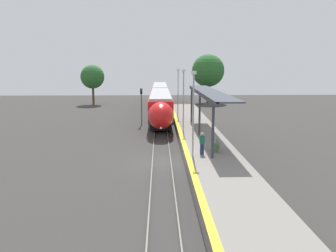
{
  "coord_description": "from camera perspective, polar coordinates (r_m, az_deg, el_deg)",
  "views": [
    {
      "loc": [
        -0.17,
        -24.91,
        7.46
      ],
      "look_at": [
        0.61,
        3.9,
        2.16
      ],
      "focal_mm": 35.0,
      "sensor_mm": 36.0,
      "label": 1
    }
  ],
  "objects": [
    {
      "name": "background_tree_right",
      "position": [
        67.91,
        6.99,
        9.54
      ],
      "size": [
        6.58,
        6.58,
        9.82
      ],
      "color": "brown",
      "rests_on": "ground_plane"
    },
    {
      "name": "platform_bench",
      "position": [
        25.84,
        8.39,
        -3.37
      ],
      "size": [
        0.44,
        1.46,
        0.89
      ],
      "color": "#4C6B4C",
      "rests_on": "platform_right"
    },
    {
      "name": "lamppost_mid",
      "position": [
        33.19,
        2.71,
        5.11
      ],
      "size": [
        0.36,
        0.2,
        6.23
      ],
      "color": "#9E9EA3",
      "rests_on": "platform_right"
    },
    {
      "name": "train",
      "position": [
        53.47,
        -1.37,
        4.8
      ],
      "size": [
        2.87,
        41.93,
        3.9
      ],
      "color": "black",
      "rests_on": "ground_plane"
    },
    {
      "name": "lamppost_far",
      "position": [
        42.73,
        1.76,
        6.3
      ],
      "size": [
        0.36,
        0.2,
        6.23
      ],
      "color": "#9E9EA3",
      "rests_on": "platform_right"
    },
    {
      "name": "rail_right",
      "position": [
        25.99,
        0.48,
        -6.09
      ],
      "size": [
        0.08,
        90.0,
        0.15
      ],
      "primitive_type": "cube",
      "color": "slate",
      "rests_on": "ground_plane"
    },
    {
      "name": "platform_right",
      "position": [
        26.19,
        7.41,
        -5.21
      ],
      "size": [
        4.26,
        64.0,
        0.89
      ],
      "color": "gray",
      "rests_on": "ground_plane"
    },
    {
      "name": "ground_plane",
      "position": [
        26.0,
        -1.12,
        -6.26
      ],
      "size": [
        120.0,
        120.0,
        0.0
      ],
      "primitive_type": "plane",
      "color": "#383533"
    },
    {
      "name": "background_tree_left",
      "position": [
        65.96,
        -13.01,
        8.33
      ],
      "size": [
        4.59,
        4.59,
        7.68
      ],
      "color": "brown",
      "rests_on": "ground_plane"
    },
    {
      "name": "lamppost_near",
      "position": [
        23.69,
        4.42,
        2.97
      ],
      "size": [
        0.36,
        0.2,
        6.23
      ],
      "color": "#9E9EA3",
      "rests_on": "platform_right"
    },
    {
      "name": "railway_signal",
      "position": [
        41.67,
        -4.65,
        4.01
      ],
      "size": [
        0.28,
        0.28,
        4.67
      ],
      "color": "#59595E",
      "rests_on": "ground_plane"
    },
    {
      "name": "station_canopy",
      "position": [
        31.08,
        6.64,
        5.54
      ],
      "size": [
        2.02,
        18.59,
        4.24
      ],
      "color": "#333842",
      "rests_on": "platform_right"
    },
    {
      "name": "person_waiting",
      "position": [
        24.74,
        5.95,
        -2.96
      ],
      "size": [
        0.36,
        0.22,
        1.69
      ],
      "color": "navy",
      "rests_on": "platform_right"
    },
    {
      "name": "rail_left",
      "position": [
        25.98,
        -2.72,
        -6.11
      ],
      "size": [
        0.08,
        90.0,
        0.15
      ],
      "primitive_type": "cube",
      "color": "slate",
      "rests_on": "ground_plane"
    }
  ]
}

